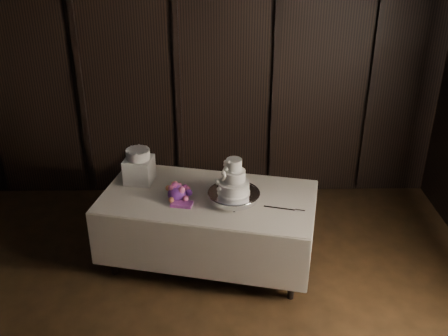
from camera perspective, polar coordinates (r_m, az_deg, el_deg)
room at (r=2.85m, az=-9.82°, el=-10.63°), size 6.08×7.08×3.08m
display_table at (r=5.10m, az=-1.70°, el=-6.36°), size 2.17×1.45×0.76m
cake_stand at (r=4.81m, az=1.07°, el=-3.15°), size 0.58×0.58×0.09m
wedding_cake at (r=4.71m, az=0.79°, el=-1.36°), size 0.33×0.28×0.34m
bouquet at (r=4.85m, az=-5.17°, el=-2.68°), size 0.38×0.45×0.19m
box_pedestal at (r=5.17m, az=-9.21°, el=-0.22°), size 0.30×0.30×0.25m
small_cake at (r=5.10m, az=-9.35°, el=1.50°), size 0.28×0.28×0.09m
cake_knife at (r=4.73m, az=6.04°, el=-4.38°), size 0.36×0.12×0.01m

